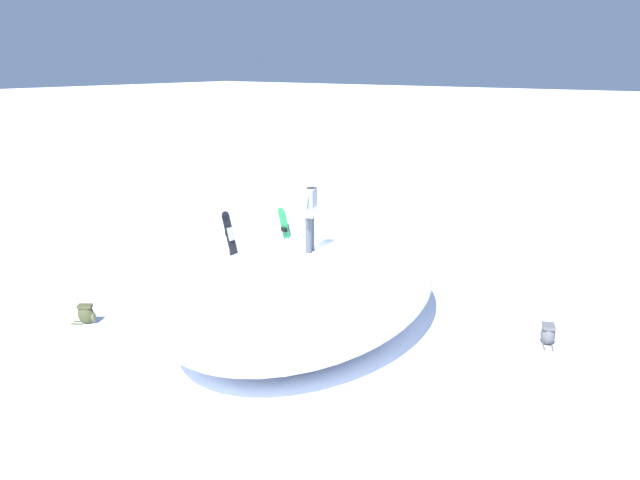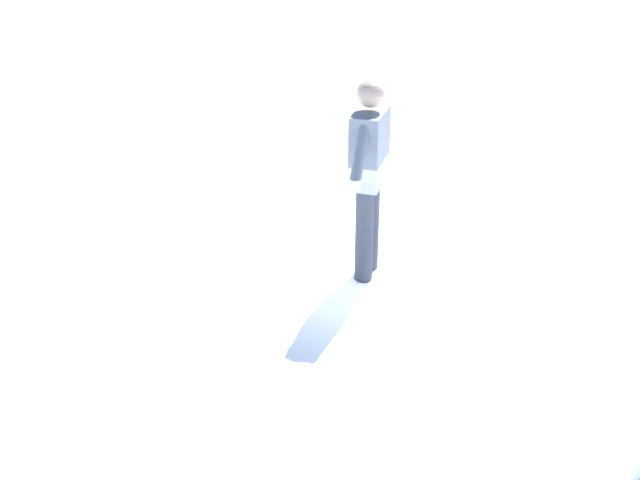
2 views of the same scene
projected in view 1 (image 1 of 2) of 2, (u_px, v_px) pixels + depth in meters
The scene contains 7 objects.
ground at pixel (309, 327), 13.11m from camera, with size 240.00×240.00×0.00m, color white.
snow_mound at pixel (308, 290), 13.04m from camera, with size 7.53×4.85×1.54m, color white.
snowboarder_standing at pixel (310, 210), 12.82m from camera, with size 0.93×0.44×1.57m.
snowboard_primary_upright at pixel (231, 240), 16.59m from camera, with size 0.28×0.45×1.56m.
snowboard_secondary_upright at pixel (286, 235), 16.87m from camera, with size 0.45×0.36×1.65m.
backpack_near at pixel (548, 334), 12.29m from camera, with size 0.61×0.43×0.41m.
backpack_far at pixel (86, 314), 13.22m from camera, with size 0.43×0.52×0.44m.
Camera 1 is at (-9.62, -7.34, 5.37)m, focal length 35.07 mm.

